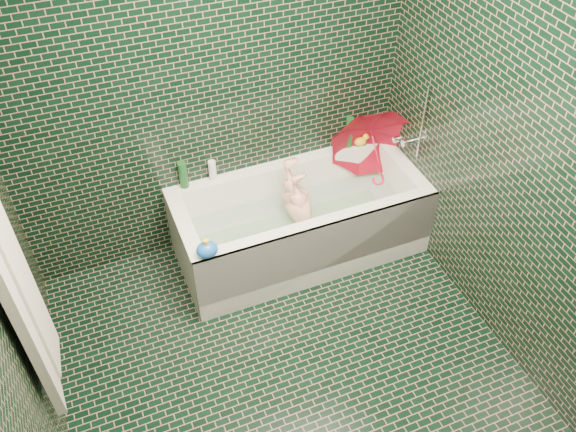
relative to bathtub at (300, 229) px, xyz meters
name	(u,v)px	position (x,y,z in m)	size (l,w,h in m)	color
floor	(297,383)	(-0.45, -1.01, -0.21)	(2.80, 2.80, 0.00)	black
wall_back	(210,85)	(-0.45, 0.39, 1.04)	(2.80, 2.80, 0.00)	black
wall_right	(532,167)	(0.85, -1.01, 1.04)	(2.80, 2.80, 0.00)	black
bathtub	(300,229)	(0.00, 0.00, 0.00)	(1.70, 0.75, 0.55)	white
bath_mat	(299,233)	(0.00, 0.02, -0.06)	(1.35, 0.47, 0.01)	green
water	(300,218)	(0.00, 0.02, 0.09)	(1.48, 0.53, 0.00)	silver
towel	(26,309)	(-1.69, -0.77, 0.82)	(0.08, 0.44, 1.12)	beige
faucet	(411,137)	(0.81, 0.01, 0.56)	(0.18, 0.19, 0.55)	silver
child	(303,218)	(0.02, 0.00, 0.10)	(0.33, 0.22, 0.91)	#EAAA92
umbrella	(377,155)	(0.61, 0.08, 0.41)	(0.61, 0.61, 0.54)	red
soap_bottle_a	(367,141)	(0.68, 0.35, 0.34)	(0.09, 0.09, 0.23)	white
soap_bottle_b	(380,138)	(0.79, 0.35, 0.34)	(0.09, 0.09, 0.21)	#3E1D6E
soap_bottle_c	(361,146)	(0.61, 0.31, 0.34)	(0.14, 0.14, 0.18)	#13451B
bottle_right_tall	(349,132)	(0.53, 0.35, 0.46)	(0.06, 0.06, 0.24)	#13451B
bottle_right_pump	(377,127)	(0.75, 0.35, 0.44)	(0.05, 0.05, 0.20)	silver
bottle_left_tall	(183,175)	(-0.70, 0.36, 0.44)	(0.06, 0.06, 0.20)	#13451B
bottle_left_short	(213,171)	(-0.50, 0.36, 0.41)	(0.05, 0.05, 0.15)	white
rubber_duck	(361,140)	(0.61, 0.32, 0.38)	(0.12, 0.11, 0.10)	yellow
bath_toy	(207,249)	(-0.74, -0.32, 0.40)	(0.15, 0.14, 0.13)	blue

